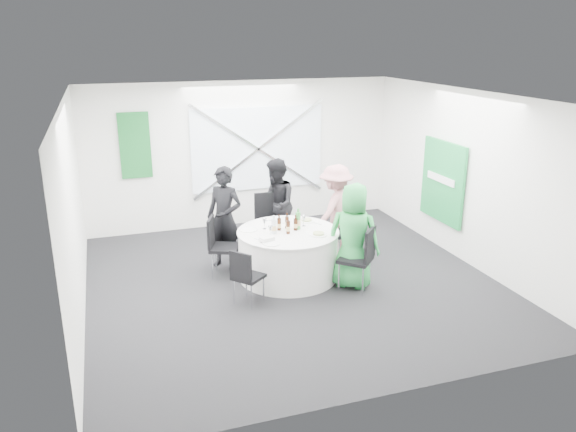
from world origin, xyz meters
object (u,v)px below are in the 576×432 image
object	(u,v)px
person_man_back_left	(225,218)
green_water_bottle	(298,221)
chair_back	(269,218)
person_woman_green	(353,236)
chair_back_right	(342,226)
chair_front_right	(361,254)
clear_water_bottle	(274,227)
person_woman_pink	(336,210)
person_man_back	(276,205)
banquet_table	(288,254)
chair_back_left	(219,242)
chair_front_left	(245,274)

from	to	relation	value
person_man_back_left	green_water_bottle	bearing A→B (deg)	6.69
chair_back	person_woman_green	distance (m)	1.96
chair_back_right	chair_front_right	distance (m)	1.34
chair_back_right	clear_water_bottle	distance (m)	1.51
chair_back_right	person_woman_pink	size ratio (longest dim) A/B	0.61
chair_front_right	person_man_back	distance (m)	2.16
banquet_table	chair_back	xyz separation A→B (m)	(0.05, 1.19, 0.22)
person_woman_pink	clear_water_bottle	world-z (taller)	person_woman_pink
chair_back	chair_front_right	bearing A→B (deg)	-65.62
chair_back	person_woman_green	world-z (taller)	person_woman_green
banquet_table	person_woman_pink	world-z (taller)	person_woman_pink
chair_back_left	chair_back_right	world-z (taller)	chair_back_left
chair_front_right	clear_water_bottle	bearing A→B (deg)	-81.80
chair_back_left	person_man_back	xyz separation A→B (m)	(1.19, 0.84, 0.25)
chair_back_right	green_water_bottle	world-z (taller)	green_water_bottle
chair_back_left	person_man_back_left	bearing A→B (deg)	-5.64
person_man_back_left	person_woman_pink	world-z (taller)	person_man_back_left
person_man_back_left	person_woman_green	distance (m)	2.11
banquet_table	chair_back_left	xyz separation A→B (m)	(-0.99, 0.40, 0.18)
chair_back_left	person_woman_green	xyz separation A→B (m)	(1.80, -1.01, 0.24)
banquet_table	person_man_back_left	bearing A→B (deg)	138.45
person_woman_pink	clear_water_bottle	bearing A→B (deg)	-3.54
chair_back	green_water_bottle	distance (m)	1.20
chair_back_left	clear_water_bottle	bearing A→B (deg)	-98.15
chair_back	chair_back_left	size ratio (longest dim) A/B	1.07
chair_front_left	green_water_bottle	xyz separation A→B (m)	(1.03, 0.76, 0.42)
chair_back_right	person_woman_pink	bearing A→B (deg)	174.94
person_man_back_left	chair_front_right	bearing A→B (deg)	-0.77
chair_front_left	person_man_back_left	world-z (taller)	person_man_back_left
chair_back_left	chair_front_right	distance (m)	2.20
person_woman_green	clear_water_bottle	distance (m)	1.19
chair_back	person_woman_pink	distance (m)	1.16
chair_front_left	clear_water_bottle	distance (m)	1.01
person_man_back_left	person_woman_green	size ratio (longest dim) A/B	1.04
person_man_back_left	chair_front_left	bearing A→B (deg)	-49.93
person_man_back	person_woman_green	distance (m)	1.95
banquet_table	chair_front_left	xyz separation A→B (m)	(-0.86, -0.72, 0.09)
person_woman_pink	person_woman_green	xyz separation A→B (m)	(-0.27, -1.29, 0.01)
chair_back_left	person_woman_green	size ratio (longest dim) A/B	0.60
chair_back	person_woman_green	xyz separation A→B (m)	(0.76, -1.80, 0.19)
banquet_table	person_man_back	size ratio (longest dim) A/B	0.97
chair_front_left	person_man_back	distance (m)	2.25
chair_back_right	chair_front_left	world-z (taller)	chair_back_right
chair_front_right	person_man_back_left	distance (m)	2.29
chair_front_left	clear_water_bottle	size ratio (longest dim) A/B	2.90
chair_back_left	chair_back_right	xyz separation A→B (m)	(2.13, 0.12, -0.00)
banquet_table	chair_front_left	size ratio (longest dim) A/B	1.91
clear_water_bottle	person_man_back	bearing A→B (deg)	71.48
chair_back	person_man_back_left	bearing A→B (deg)	-149.91
banquet_table	person_man_back	world-z (taller)	person_man_back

